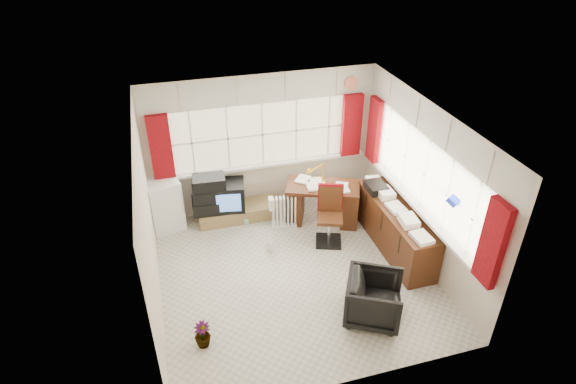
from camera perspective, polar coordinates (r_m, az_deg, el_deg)
The scene contains 20 objects.
ground at distance 7.46m, azimuth 0.84°, elevation -9.67°, with size 4.00×4.00×0.00m, color beige.
room_walls at distance 6.56m, azimuth 0.95°, elevation 0.18°, with size 4.00×4.00×4.00m.
window_back at distance 8.46m, azimuth -2.88°, elevation 3.65°, with size 3.70×0.12×3.60m.
window_right at distance 7.57m, azimuth 15.15°, elevation -1.28°, with size 0.12×3.70×3.60m.
curtains at distance 7.61m, azimuth 5.63°, elevation 4.42°, with size 3.83×3.83×1.15m.
overhead_cabinets at distance 7.35m, azimuth 6.21°, elevation 10.17°, with size 3.98×3.98×0.48m.
desk at distance 8.38m, azimuth 4.09°, elevation -1.09°, with size 1.37×1.04×0.75m.
desk_lamp at distance 8.14m, azimuth 4.14°, elevation 2.73°, with size 0.17×0.15×0.40m.
task_chair at distance 7.87m, azimuth 4.98°, elevation -2.37°, with size 0.54×0.55×1.00m.
office_chair at distance 6.69m, azimuth 10.16°, elevation -12.35°, with size 0.72×0.74×0.67m, color black.
radiator at distance 8.24m, azimuth -0.47°, elevation -2.82°, with size 0.43×0.22×0.62m.
credenza at distance 7.91m, azimuth 12.55°, elevation -4.09°, with size 0.50×2.00×0.85m.
file_tray at distance 8.08m, azimuth 10.39°, elevation 0.56°, with size 0.30×0.39×0.13m, color black.
tv_bench at distance 8.61m, azimuth -5.95°, elevation -2.34°, with size 1.40×0.50×0.25m, color olive.
crt_tv at distance 8.40m, azimuth -7.03°, elevation -0.38°, with size 0.62×0.59×0.49m.
hifi_stack at distance 8.32m, azimuth -9.20°, elevation -0.35°, with size 0.67×0.45×0.67m.
mini_fridge at distance 8.43m, azimuth -14.54°, elevation -1.41°, with size 0.66×0.66×0.92m.
spray_bottle_a at distance 7.80m, azimuth -2.18°, elevation -6.23°, with size 0.10×0.10×0.27m, color white.
spray_bottle_b at distance 8.46m, azimuth -5.01°, elevation -3.30°, with size 0.08×0.08×0.17m, color #90D7C8.
flower_vase at distance 6.46m, azimuth -10.11°, elevation -16.31°, with size 0.21×0.21×0.37m, color black.
Camera 1 is at (-1.63, -5.33, 4.95)m, focal length 30.00 mm.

